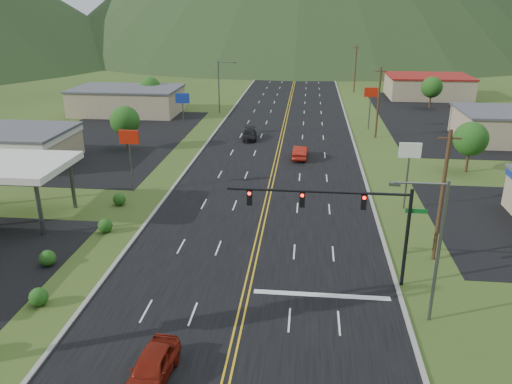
# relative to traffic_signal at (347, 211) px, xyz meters

# --- Properties ---
(traffic_signal) EXTENTS (13.10, 0.43, 7.00)m
(traffic_signal) POSITION_rel_traffic_signal_xyz_m (0.00, 0.00, 0.00)
(traffic_signal) COLOR black
(traffic_signal) RESTS_ON ground
(streetlight_east) EXTENTS (3.28, 0.25, 9.00)m
(streetlight_east) POSITION_rel_traffic_signal_xyz_m (4.70, -4.00, -0.15)
(streetlight_east) COLOR #59595E
(streetlight_east) RESTS_ON ground
(streetlight_west) EXTENTS (3.28, 0.25, 9.00)m
(streetlight_west) POSITION_rel_traffic_signal_xyz_m (-18.16, 56.00, -0.15)
(streetlight_west) COLOR #59595E
(streetlight_west) RESTS_ON ground
(gas_canopy) EXTENTS (10.00, 8.00, 5.30)m
(gas_canopy) POSITION_rel_traffic_signal_xyz_m (-28.48, 8.00, -0.46)
(gas_canopy) COLOR white
(gas_canopy) RESTS_ON ground
(building_west_mid) EXTENTS (14.40, 10.40, 4.10)m
(building_west_mid) POSITION_rel_traffic_signal_xyz_m (-38.48, 24.00, -3.06)
(building_west_mid) COLOR tan
(building_west_mid) RESTS_ON ground
(building_west_far) EXTENTS (18.40, 11.40, 4.50)m
(building_west_far) POSITION_rel_traffic_signal_xyz_m (-34.48, 54.00, -3.07)
(building_west_far) COLOR tan
(building_west_far) RESTS_ON ground
(building_east_mid) EXTENTS (14.40, 11.40, 4.30)m
(building_east_mid) POSITION_rel_traffic_signal_xyz_m (25.52, 41.00, -3.17)
(building_east_mid) COLOR tan
(building_east_mid) RESTS_ON ground
(building_east_far) EXTENTS (16.40, 12.40, 4.50)m
(building_east_far) POSITION_rel_traffic_signal_xyz_m (21.52, 76.00, -3.07)
(building_east_far) COLOR tan
(building_east_far) RESTS_ON ground
(pole_sign_west_a) EXTENTS (2.00, 0.18, 6.40)m
(pole_sign_west_a) POSITION_rel_traffic_signal_xyz_m (-20.48, 16.00, -0.28)
(pole_sign_west_a) COLOR #59595E
(pole_sign_west_a) RESTS_ON ground
(pole_sign_west_b) EXTENTS (2.00, 0.18, 6.40)m
(pole_sign_west_b) POSITION_rel_traffic_signal_xyz_m (-20.48, 38.00, -0.28)
(pole_sign_west_b) COLOR #59595E
(pole_sign_west_b) RESTS_ON ground
(pole_sign_east_a) EXTENTS (2.00, 0.18, 6.40)m
(pole_sign_east_a) POSITION_rel_traffic_signal_xyz_m (6.52, 14.00, -0.28)
(pole_sign_east_a) COLOR #59595E
(pole_sign_east_a) RESTS_ON ground
(pole_sign_east_b) EXTENTS (2.00, 0.18, 6.40)m
(pole_sign_east_b) POSITION_rel_traffic_signal_xyz_m (6.52, 46.00, -0.28)
(pole_sign_east_b) COLOR #59595E
(pole_sign_east_b) RESTS_ON ground
(tree_west_a) EXTENTS (3.84, 3.84, 5.82)m
(tree_west_a) POSITION_rel_traffic_signal_xyz_m (-26.48, 31.00, -1.44)
(tree_west_a) COLOR #382314
(tree_west_a) RESTS_ON ground
(tree_west_b) EXTENTS (3.84, 3.84, 5.82)m
(tree_west_b) POSITION_rel_traffic_signal_xyz_m (-31.48, 58.00, -1.44)
(tree_west_b) COLOR #382314
(tree_west_b) RESTS_ON ground
(tree_east_a) EXTENTS (3.84, 3.84, 5.82)m
(tree_east_a) POSITION_rel_traffic_signal_xyz_m (15.52, 26.00, -1.44)
(tree_east_a) COLOR #382314
(tree_east_a) RESTS_ON ground
(tree_east_b) EXTENTS (3.84, 3.84, 5.82)m
(tree_east_b) POSITION_rel_traffic_signal_xyz_m (19.52, 64.00, -1.44)
(tree_east_b) COLOR #382314
(tree_east_b) RESTS_ON ground
(utility_pole_a) EXTENTS (1.60, 0.28, 10.00)m
(utility_pole_a) POSITION_rel_traffic_signal_xyz_m (7.02, 4.00, -0.20)
(utility_pole_a) COLOR #382314
(utility_pole_a) RESTS_ON ground
(utility_pole_b) EXTENTS (1.60, 0.28, 10.00)m
(utility_pole_b) POSITION_rel_traffic_signal_xyz_m (7.02, 41.00, -0.20)
(utility_pole_b) COLOR #382314
(utility_pole_b) RESTS_ON ground
(utility_pole_c) EXTENTS (1.60, 0.28, 10.00)m
(utility_pole_c) POSITION_rel_traffic_signal_xyz_m (7.02, 81.00, -0.20)
(utility_pole_c) COLOR #382314
(utility_pole_c) RESTS_ON ground
(utility_pole_d) EXTENTS (1.60, 0.28, 10.00)m
(utility_pole_d) POSITION_rel_traffic_signal_xyz_m (7.02, 121.00, -0.20)
(utility_pole_d) COLOR #382314
(utility_pole_d) RESTS_ON ground
(car_red_near) EXTENTS (2.20, 4.82, 1.60)m
(car_red_near) POSITION_rel_traffic_signal_xyz_m (-10.22, -10.93, -4.53)
(car_red_near) COLOR maroon
(car_red_near) RESTS_ON ground
(car_dark_mid) EXTENTS (2.32, 4.85, 1.36)m
(car_dark_mid) POSITION_rel_traffic_signal_xyz_m (-10.94, 37.88, -4.65)
(car_dark_mid) COLOR black
(car_dark_mid) RESTS_ON ground
(car_red_far) EXTENTS (1.94, 4.93, 1.60)m
(car_red_far) POSITION_rel_traffic_signal_xyz_m (-3.57, 29.36, -4.53)
(car_red_far) COLOR #A11C11
(car_red_far) RESTS_ON ground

